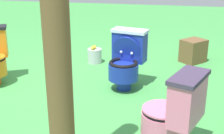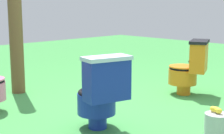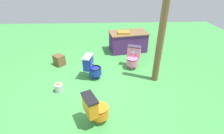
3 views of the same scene
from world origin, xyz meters
TOP-DOWN VIEW (x-y plane):
  - ground at (0.00, 0.00)m, footprint 14.00×14.00m
  - toilet_blue at (-0.14, 0.54)m, footprint 0.57×0.50m
  - toilet_orange at (0.03, -1.19)m, footprint 0.62×0.58m
  - wooden_post at (1.72, 0.36)m, footprint 0.18×0.18m
  - lemon_bucket at (-1.00, -0.08)m, footprint 0.22×0.22m

SIDE VIEW (x-z plane):
  - ground at x=0.00m, z-range 0.00..0.00m
  - lemon_bucket at x=-1.00m, z-range -0.02..0.26m
  - toilet_orange at x=0.03m, z-range 0.01..0.73m
  - toilet_blue at x=-0.14m, z-range 0.01..0.74m
  - wooden_post at x=1.72m, z-range 0.00..2.28m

